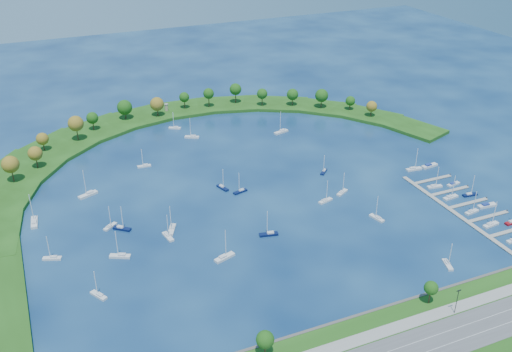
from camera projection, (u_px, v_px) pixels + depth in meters
name	position (u px, v px, depth m)	size (l,w,h in m)	color
ground	(251.00, 189.00, 288.14)	(700.00, 700.00, 0.00)	#081D47
breakwater	(137.00, 164.00, 311.14)	(286.74, 247.64, 2.00)	#1D4512
breakwater_trees	(162.00, 117.00, 345.48)	(238.56, 90.21, 15.02)	#382314
harbor_tower	(166.00, 107.00, 377.53)	(2.60, 2.60, 4.71)	gray
dock_system	(470.00, 212.00, 268.15)	(24.28, 82.00, 1.60)	gray
moored_boat_0	(172.00, 229.00, 254.11)	(5.97, 8.95, 12.85)	silver
moored_boat_1	(342.00, 192.00, 283.90)	(7.64, 5.42, 11.08)	silver
moored_boat_2	(144.00, 165.00, 309.81)	(7.33, 2.64, 10.56)	silver
moored_boat_3	(222.00, 187.00, 288.21)	(4.38, 7.89, 11.18)	#09133B
moored_boat_4	(281.00, 131.00, 350.76)	(9.85, 5.10, 13.94)	silver
moored_boat_5	(34.00, 222.00, 259.15)	(3.66, 10.19, 14.68)	silver
moored_boat_6	(168.00, 236.00, 249.21)	(3.55, 8.22, 11.70)	silver
moored_boat_7	(88.00, 194.00, 281.75)	(10.04, 6.30, 14.33)	silver
moored_boat_8	(52.00, 258.00, 235.13)	(7.81, 4.68, 11.10)	silver
moored_boat_9	(325.00, 200.00, 276.62)	(7.91, 4.03, 11.20)	silver
moored_boat_10	(175.00, 127.00, 356.41)	(7.50, 5.58, 10.98)	silver
moored_boat_11	(448.00, 264.00, 231.29)	(4.39, 7.81, 11.07)	silver
moored_boat_12	(122.00, 228.00, 254.88)	(7.74, 6.94, 11.97)	#09133B
moored_boat_13	(377.00, 217.00, 262.66)	(4.00, 8.07, 11.43)	silver
moored_boat_14	(120.00, 255.00, 236.35)	(8.76, 6.01, 12.63)	silver
moored_boat_15	(99.00, 295.00, 214.32)	(5.66, 7.65, 11.19)	silver
moored_boat_16	(224.00, 257.00, 235.45)	(9.56, 5.30, 13.54)	silver
moored_boat_17	(192.00, 136.00, 344.01)	(8.70, 6.30, 12.66)	silver
moored_boat_18	(324.00, 171.00, 303.92)	(6.27, 6.23, 10.15)	#09133B
moored_boat_19	(240.00, 191.00, 284.83)	(7.73, 3.87, 10.95)	#09133B
moored_boat_20	(269.00, 234.00, 250.82)	(8.62, 4.08, 12.22)	#09133B
moored_boat_21	(110.00, 226.00, 256.40)	(6.87, 5.96, 10.51)	silver
docked_boat_2	(491.00, 224.00, 257.56)	(8.50, 3.21, 12.19)	silver
docked_boat_4	(472.00, 211.00, 267.51)	(7.83, 3.17, 11.18)	silver
docked_boat_5	(487.00, 205.00, 272.55)	(9.68, 3.41, 1.94)	silver
docked_boat_6	(451.00, 197.00, 279.51)	(8.50, 3.15, 12.21)	silver
docked_boat_7	(470.00, 194.00, 281.88)	(7.72, 2.86, 11.08)	#09133B
docked_boat_8	(435.00, 186.00, 289.26)	(7.98, 3.32, 11.38)	silver
docked_boat_9	(453.00, 184.00, 291.72)	(7.86, 3.30, 1.55)	silver
docked_boat_10	(414.00, 168.00, 306.39)	(8.82, 3.12, 12.72)	silver
docked_boat_11	(429.00, 166.00, 309.77)	(9.91, 3.65, 1.98)	silver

